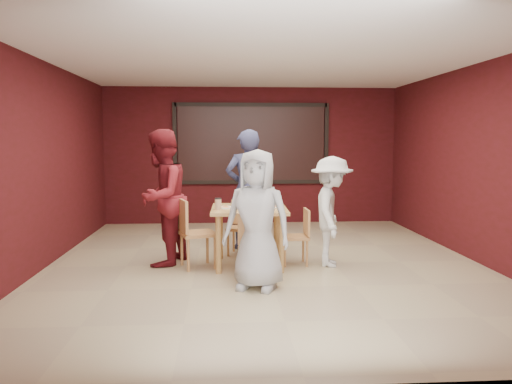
{
  "coord_description": "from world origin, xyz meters",
  "views": [
    {
      "loc": [
        -0.58,
        -6.82,
        1.73
      ],
      "look_at": [
        -0.14,
        -0.07,
        1.02
      ],
      "focal_mm": 35.0,
      "sensor_mm": 36.0,
      "label": 1
    }
  ],
  "objects": [
    {
      "name": "chair_back",
      "position": [
        -0.3,
        0.66,
        0.46
      ],
      "size": [
        0.48,
        0.48,
        0.81
      ],
      "color": "tan",
      "rests_on": "floor"
    },
    {
      "name": "chair_right",
      "position": [
        0.47,
        -0.05,
        0.44
      ],
      "size": [
        0.38,
        0.38,
        0.78
      ],
      "color": "tan",
      "rests_on": "floor"
    },
    {
      "name": "chair_left",
      "position": [
        -1.0,
        -0.16,
        0.53
      ],
      "size": [
        0.57,
        0.57,
        0.94
      ],
      "color": "tan",
      "rests_on": "floor"
    },
    {
      "name": "diner_front",
      "position": [
        -0.19,
        -1.14,
        0.81
      ],
      "size": [
        0.93,
        0.77,
        1.62
      ],
      "primitive_type": "imported",
      "rotation": [
        0.0,
        0.0,
        -0.37
      ],
      "color": "#A9A9A9",
      "rests_on": "floor"
    },
    {
      "name": "diner_left",
      "position": [
        -1.43,
        0.07,
        0.94
      ],
      "size": [
        0.96,
        1.09,
        1.87
      ],
      "primitive_type": "imported",
      "rotation": [
        0.0,
        0.0,
        -1.9
      ],
      "color": "maroon",
      "rests_on": "floor"
    },
    {
      "name": "window_blinds",
      "position": [
        0.0,
        3.45,
        1.65
      ],
      "size": [
        3.0,
        0.02,
        1.5
      ],
      "primitive_type": "cube",
      "color": "black"
    },
    {
      "name": "dining_table",
      "position": [
        -0.23,
        -0.07,
        0.7
      ],
      "size": [
        1.04,
        1.04,
        0.96
      ],
      "color": "tan",
      "rests_on": "floor"
    },
    {
      "name": "chair_front",
      "position": [
        -0.19,
        -0.76,
        0.47
      ],
      "size": [
        0.47,
        0.47,
        0.84
      ],
      "color": "tan",
      "rests_on": "floor"
    },
    {
      "name": "diner_back",
      "position": [
        -0.2,
        1.03,
        0.95
      ],
      "size": [
        0.73,
        0.52,
        1.89
      ],
      "primitive_type": "imported",
      "rotation": [
        0.0,
        0.0,
        3.25
      ],
      "color": "#323559",
      "rests_on": "floor"
    },
    {
      "name": "diner_right",
      "position": [
        0.89,
        -0.15,
        0.75
      ],
      "size": [
        0.75,
        1.07,
        1.51
      ],
      "primitive_type": "imported",
      "rotation": [
        0.0,
        0.0,
        1.36
      ],
      "color": "silver",
      "rests_on": "floor"
    },
    {
      "name": "floor",
      "position": [
        0.0,
        0.0,
        0.0
      ],
      "size": [
        7.0,
        7.0,
        0.0
      ],
      "primitive_type": "plane",
      "color": "tan",
      "rests_on": "ground"
    }
  ]
}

